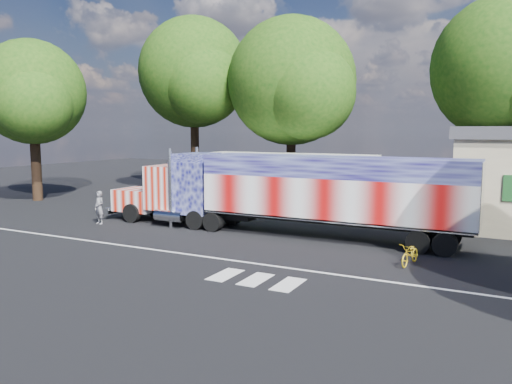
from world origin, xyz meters
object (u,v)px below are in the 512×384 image
at_px(tree_nw_a, 195,73).
at_px(tree_w_a, 33,93).
at_px(tree_ne_a, 509,68).
at_px(semi_truck, 286,191).
at_px(bicycle, 410,254).
at_px(coach_bus, 289,178).
at_px(tree_n_mid, 293,82).
at_px(woman, 99,207).

distance_m(tree_nw_a, tree_w_a, 12.75).
bearing_deg(tree_ne_a, tree_nw_a, -178.71).
relative_size(semi_truck, bicycle, 12.08).
xyz_separation_m(coach_bus, tree_n_mid, (-1.48, 4.09, 6.83)).
relative_size(bicycle, tree_nw_a, 0.11).
relative_size(woman, tree_w_a, 0.16).
bearing_deg(tree_n_mid, semi_truck, -68.30).
xyz_separation_m(semi_truck, tree_w_a, (-20.54, 2.59, 5.50)).
relative_size(woman, tree_n_mid, 0.13).
relative_size(semi_truck, tree_nw_a, 1.34).
xyz_separation_m(coach_bus, bicycle, (10.23, -12.15, -1.37)).
height_order(woman, tree_n_mid, tree_n_mid).
bearing_deg(tree_ne_a, woman, -139.77).
xyz_separation_m(woman, tree_nw_a, (-4.26, 15.63, 8.83)).
relative_size(tree_nw_a, tree_n_mid, 1.07).
bearing_deg(semi_truck, woman, -167.83).
bearing_deg(semi_truck, tree_ne_a, 56.93).
bearing_deg(semi_truck, bicycle, -24.99).
bearing_deg(bicycle, tree_ne_a, 90.63).
bearing_deg(tree_w_a, tree_ne_a, 21.05).
xyz_separation_m(bicycle, tree_ne_a, (2.68, 17.01, 8.47)).
bearing_deg(woman, tree_n_mid, 84.87).
relative_size(tree_nw_a, tree_ne_a, 1.06).
bearing_deg(tree_n_mid, bicycle, -54.21).
bearing_deg(tree_w_a, semi_truck, -7.18).
bearing_deg(woman, bicycle, 8.94).
distance_m(coach_bus, tree_ne_a, 15.51).
distance_m(semi_truck, tree_w_a, 21.42).
bearing_deg(tree_n_mid, tree_w_a, -145.11).
bearing_deg(tree_w_a, tree_nw_a, 59.96).
bearing_deg(semi_truck, tree_w_a, 172.82).
xyz_separation_m(semi_truck, tree_ne_a, (9.12, 14.00, 6.77)).
distance_m(semi_truck, bicycle, 7.31).
distance_m(bicycle, tree_n_mid, 21.63).
bearing_deg(semi_truck, coach_bus, 112.50).
bearing_deg(semi_truck, tree_nw_a, 136.57).
distance_m(bicycle, tree_ne_a, 19.19).
xyz_separation_m(coach_bus, tree_nw_a, (-10.45, 4.34, 7.94)).
bearing_deg(coach_bus, tree_ne_a, 20.63).
relative_size(tree_n_mid, tree_w_a, 1.19).
relative_size(coach_bus, tree_w_a, 1.05).
bearing_deg(tree_nw_a, tree_n_mid, -1.55).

